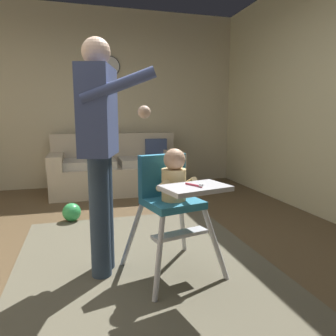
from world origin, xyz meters
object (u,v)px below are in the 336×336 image
Objects in this scene: wall_clock at (110,66)px; high_chair at (173,190)px; adult_standing at (100,145)px; toy_ball at (72,212)px; couch at (117,169)px.

high_chair is at bearing -88.07° from wall_clock.
adult_standing is 1.51m from toy_ball.
high_chair is 0.59m from adult_standing.
toy_ball is 2.58m from wall_clock.
toy_ball is at bearing -109.53° from wall_clock.
couch is at bearing 63.32° from toy_ball.
wall_clock is (0.62, 1.75, 1.79)m from toy_ball.
wall_clock reaches higher than adult_standing.
wall_clock is at bearing 70.47° from toy_ball.
adult_standing is (-0.48, 0.14, 0.31)m from high_chair.
couch is 6.04× the size of wall_clock.
couch is 1.63m from wall_clock.
high_chair is 4.64× the size of toy_ball.
adult_standing is (-0.39, -2.52, 0.59)m from couch.
toy_ball is at bearing -26.68° from couch.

